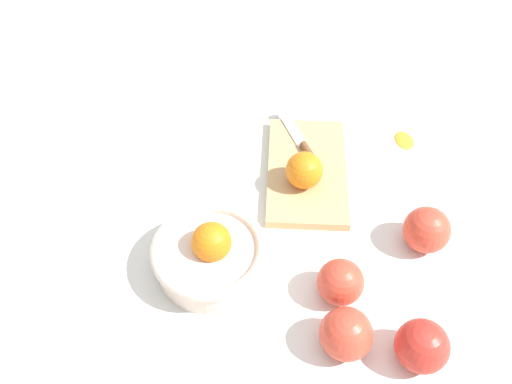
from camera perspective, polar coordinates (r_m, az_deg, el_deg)
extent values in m
plane|color=silver|center=(0.95, 6.08, -2.06)|extent=(2.40, 2.40, 0.00)
cylinder|color=beige|center=(0.86, -4.82, -6.93)|extent=(0.17, 0.17, 0.05)
torus|color=beige|center=(0.84, -4.92, -5.98)|extent=(0.18, 0.18, 0.02)
sphere|color=orange|center=(0.83, -4.68, -5.22)|extent=(0.06, 0.06, 0.06)
cube|color=tan|center=(1.00, 5.34, 2.22)|extent=(0.28, 0.18, 0.02)
sphere|color=orange|center=(0.94, 5.07, 2.28)|extent=(0.06, 0.06, 0.06)
cube|color=silver|center=(1.06, 3.71, 6.79)|extent=(0.10, 0.08, 0.00)
cylinder|color=brown|center=(1.01, 5.45, 4.23)|extent=(0.05, 0.04, 0.01)
sphere|color=#D6422D|center=(0.83, 8.82, -9.29)|extent=(0.07, 0.07, 0.07)
sphere|color=red|center=(0.80, 16.95, -15.15)|extent=(0.07, 0.07, 0.07)
sphere|color=#D6422D|center=(0.91, 17.40, -3.79)|extent=(0.08, 0.08, 0.08)
sphere|color=#D6422D|center=(0.79, 9.40, -14.43)|extent=(0.08, 0.08, 0.08)
ellipsoid|color=orange|center=(1.10, 15.26, 5.36)|extent=(0.06, 0.05, 0.01)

